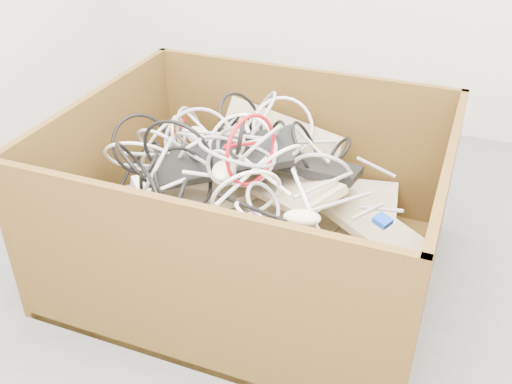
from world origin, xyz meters
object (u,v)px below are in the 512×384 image
(power_strip_right, at_px, (154,209))
(vga_plug, at_px, (382,221))
(cardboard_box, at_px, (249,233))
(power_strip_left, at_px, (196,157))

(power_strip_right, bearing_deg, vga_plug, 51.95)
(vga_plug, bearing_deg, power_strip_right, -143.49)
(cardboard_box, height_order, vga_plug, cardboard_box)
(cardboard_box, xyz_separation_m, power_strip_left, (-0.23, 0.08, 0.20))
(power_strip_right, bearing_deg, cardboard_box, 85.01)
(cardboard_box, xyz_separation_m, power_strip_right, (-0.23, -0.21, 0.17))
(power_strip_left, xyz_separation_m, vga_plug, (0.67, -0.18, 0.02))
(power_strip_left, distance_m, power_strip_right, 0.30)
(power_strip_left, height_order, vga_plug, power_strip_left)
(power_strip_left, relative_size, power_strip_right, 0.93)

